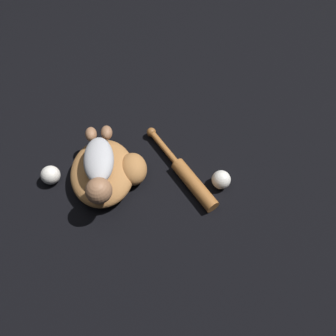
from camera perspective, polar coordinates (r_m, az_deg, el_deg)
ground_plane at (r=1.41m, az=-13.44°, el=-1.52°), size 6.00×6.00×0.00m
baseball_glove at (r=1.35m, az=-10.45°, el=-0.61°), size 0.38×0.36×0.10m
baby_figure at (r=1.26m, az=-11.97°, el=0.34°), size 0.37×0.19×0.10m
baseball_bat at (r=1.35m, az=3.30°, el=-1.30°), size 0.47×0.13×0.06m
baseball at (r=1.34m, az=9.24°, el=-2.02°), size 0.08×0.08×0.08m
baseball_spare at (r=1.42m, az=-19.78°, el=-1.16°), size 0.08×0.08×0.08m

